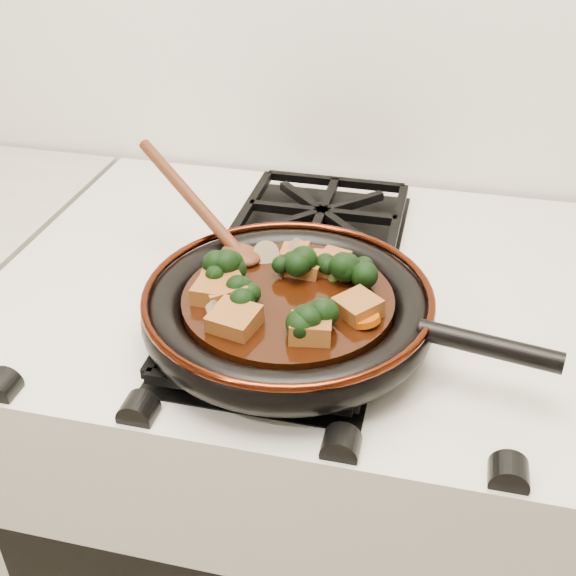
# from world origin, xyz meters

# --- Properties ---
(stove) EXTENTS (0.76, 0.60, 0.90)m
(stove) POSITION_xyz_m (0.00, 1.69, 0.45)
(stove) COLOR beige
(stove) RESTS_ON ground
(burner_grate_front) EXTENTS (0.23, 0.23, 0.03)m
(burner_grate_front) POSITION_xyz_m (0.00, 1.55, 0.91)
(burner_grate_front) COLOR black
(burner_grate_front) RESTS_ON stove
(burner_grate_back) EXTENTS (0.23, 0.23, 0.03)m
(burner_grate_back) POSITION_xyz_m (0.00, 1.83, 0.91)
(burner_grate_back) COLOR black
(burner_grate_back) RESTS_ON stove
(skillet) EXTENTS (0.44, 0.32, 0.05)m
(skillet) POSITION_xyz_m (0.02, 1.56, 0.94)
(skillet) COLOR black
(skillet) RESTS_ON burner_grate_front
(braising_sauce) EXTENTS (0.23, 0.23, 0.02)m
(braising_sauce) POSITION_xyz_m (0.01, 1.56, 0.95)
(braising_sauce) COLOR black
(braising_sauce) RESTS_ON skillet
(tofu_cube_0) EXTENTS (0.04, 0.04, 0.02)m
(tofu_cube_0) POSITION_xyz_m (0.04, 1.62, 0.97)
(tofu_cube_0) COLOR brown
(tofu_cube_0) RESTS_ON braising_sauce
(tofu_cube_1) EXTENTS (0.03, 0.04, 0.02)m
(tofu_cube_1) POSITION_xyz_m (0.01, 1.64, 0.97)
(tofu_cube_1) COLOR brown
(tofu_cube_1) RESTS_ON braising_sauce
(tofu_cube_2) EXTENTS (0.04, 0.04, 0.03)m
(tofu_cube_2) POSITION_xyz_m (0.02, 1.61, 0.97)
(tofu_cube_2) COLOR brown
(tofu_cube_2) RESTS_ON braising_sauce
(tofu_cube_3) EXTENTS (0.04, 0.04, 0.02)m
(tofu_cube_3) POSITION_xyz_m (-0.07, 1.58, 0.97)
(tofu_cube_3) COLOR brown
(tofu_cube_3) RESTS_ON braising_sauce
(tofu_cube_4) EXTENTS (0.05, 0.05, 0.03)m
(tofu_cube_4) POSITION_xyz_m (-0.03, 1.49, 0.97)
(tofu_cube_4) COLOR brown
(tofu_cube_4) RESTS_ON braising_sauce
(tofu_cube_5) EXTENTS (0.06, 0.06, 0.03)m
(tofu_cube_5) POSITION_xyz_m (0.09, 1.55, 0.97)
(tofu_cube_5) COLOR brown
(tofu_cube_5) RESTS_ON braising_sauce
(tofu_cube_6) EXTENTS (0.05, 0.04, 0.03)m
(tofu_cube_6) POSITION_xyz_m (0.05, 1.50, 0.97)
(tofu_cube_6) COLOR brown
(tofu_cube_6) RESTS_ON braising_sauce
(tofu_cube_7) EXTENTS (0.04, 0.05, 0.02)m
(tofu_cube_7) POSITION_xyz_m (0.05, 1.63, 0.97)
(tofu_cube_7) COLOR brown
(tofu_cube_7) RESTS_ON braising_sauce
(tofu_cube_8) EXTENTS (0.04, 0.04, 0.02)m
(tofu_cube_8) POSITION_xyz_m (-0.06, 1.54, 0.97)
(tofu_cube_8) COLOR brown
(tofu_cube_8) RESTS_ON braising_sauce
(tofu_cube_9) EXTENTS (0.06, 0.06, 0.03)m
(tofu_cube_9) POSITION_xyz_m (-0.05, 1.54, 0.97)
(tofu_cube_9) COLOR brown
(tofu_cube_9) RESTS_ON braising_sauce
(broccoli_floret_0) EXTENTS (0.09, 0.09, 0.07)m
(broccoli_floret_0) POSITION_xyz_m (0.01, 1.61, 0.97)
(broccoli_floret_0) COLOR black
(broccoli_floret_0) RESTS_ON braising_sauce
(broccoli_floret_1) EXTENTS (0.08, 0.09, 0.07)m
(broccoli_floret_1) POSITION_xyz_m (0.08, 1.61, 0.97)
(broccoli_floret_1) COLOR black
(broccoli_floret_1) RESTS_ON braising_sauce
(broccoli_floret_2) EXTENTS (0.09, 0.09, 0.06)m
(broccoli_floret_2) POSITION_xyz_m (0.05, 1.50, 0.97)
(broccoli_floret_2) COLOR black
(broccoli_floret_2) RESTS_ON braising_sauce
(broccoli_floret_3) EXTENTS (0.08, 0.08, 0.07)m
(broccoli_floret_3) POSITION_xyz_m (-0.07, 1.59, 0.97)
(broccoli_floret_3) COLOR black
(broccoli_floret_3) RESTS_ON braising_sauce
(broccoli_floret_4) EXTENTS (0.06, 0.07, 0.06)m
(broccoli_floret_4) POSITION_xyz_m (-0.07, 1.57, 0.97)
(broccoli_floret_4) COLOR black
(broccoli_floret_4) RESTS_ON braising_sauce
(broccoli_floret_5) EXTENTS (0.09, 0.08, 0.08)m
(broccoli_floret_5) POSITION_xyz_m (0.06, 1.61, 0.97)
(broccoli_floret_5) COLOR black
(broccoli_floret_5) RESTS_ON braising_sauce
(broccoli_floret_6) EXTENTS (0.08, 0.09, 0.06)m
(broccoli_floret_6) POSITION_xyz_m (-0.02, 1.53, 0.97)
(broccoli_floret_6) COLOR black
(broccoli_floret_6) RESTS_ON braising_sauce
(carrot_coin_0) EXTENTS (0.03, 0.03, 0.02)m
(carrot_coin_0) POSITION_xyz_m (-0.04, 1.56, 0.96)
(carrot_coin_0) COLOR #B44905
(carrot_coin_0) RESTS_ON braising_sauce
(carrot_coin_1) EXTENTS (0.03, 0.03, 0.02)m
(carrot_coin_1) POSITION_xyz_m (0.10, 1.53, 0.96)
(carrot_coin_1) COLOR #B44905
(carrot_coin_1) RESTS_ON braising_sauce
(carrot_coin_2) EXTENTS (0.03, 0.03, 0.02)m
(carrot_coin_2) POSITION_xyz_m (-0.03, 1.51, 0.96)
(carrot_coin_2) COLOR #B44905
(carrot_coin_2) RESTS_ON braising_sauce
(carrot_coin_3) EXTENTS (0.03, 0.03, 0.01)m
(carrot_coin_3) POSITION_xyz_m (-0.07, 1.61, 0.96)
(carrot_coin_3) COLOR #B44905
(carrot_coin_3) RESTS_ON braising_sauce
(mushroom_slice_0) EXTENTS (0.03, 0.04, 0.03)m
(mushroom_slice_0) POSITION_xyz_m (0.01, 1.64, 0.97)
(mushroom_slice_0) COLOR brown
(mushroom_slice_0) RESTS_ON braising_sauce
(mushroom_slice_1) EXTENTS (0.04, 0.04, 0.03)m
(mushroom_slice_1) POSITION_xyz_m (-0.04, 1.50, 0.97)
(mushroom_slice_1) COLOR brown
(mushroom_slice_1) RESTS_ON braising_sauce
(mushroom_slice_2) EXTENTS (0.04, 0.04, 0.03)m
(mushroom_slice_2) POSITION_xyz_m (-0.03, 1.63, 0.97)
(mushroom_slice_2) COLOR brown
(mushroom_slice_2) RESTS_ON braising_sauce
(wooden_spoon) EXTENTS (0.13, 0.11, 0.22)m
(wooden_spoon) POSITION_xyz_m (-0.10, 1.66, 0.98)
(wooden_spoon) COLOR #4D2410
(wooden_spoon) RESTS_ON braising_sauce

